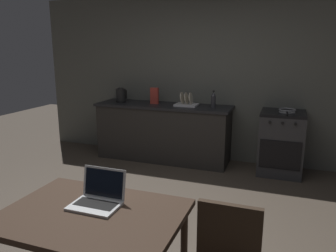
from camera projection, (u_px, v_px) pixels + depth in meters
The scene contains 11 objects.
ground_plane at pixel (143, 234), 3.19m from camera, with size 12.00×12.00×0.00m, color #473D33.
back_wall at pixel (226, 79), 5.10m from camera, with size 6.40×0.10×2.59m, color #5A5C55.
kitchen_counter at pixel (163, 132), 5.27m from camera, with size 2.16×0.64×0.90m.
stove_oven at pixel (281, 143), 4.67m from camera, with size 0.60×0.62×0.90m.
dining_table at pixel (92, 224), 2.09m from camera, with size 1.14×0.82×0.75m.
laptop at pixel (98, 198), 2.17m from camera, with size 0.32×0.27×0.22m.
electric_kettle at pixel (121, 95), 5.39m from camera, with size 0.19×0.17×0.23m.
bottle at pixel (213, 100), 4.83m from camera, with size 0.07×0.07×0.26m.
frying_pan at pixel (287, 111), 4.52m from camera, with size 0.23×0.41×0.05m.
cereal_box at pixel (154, 96), 5.21m from camera, with size 0.13×0.05×0.26m.
dish_rack at pixel (186, 103), 5.03m from camera, with size 0.34×0.26×0.21m.
Camera 1 is at (1.20, -2.60, 1.76)m, focal length 34.98 mm.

